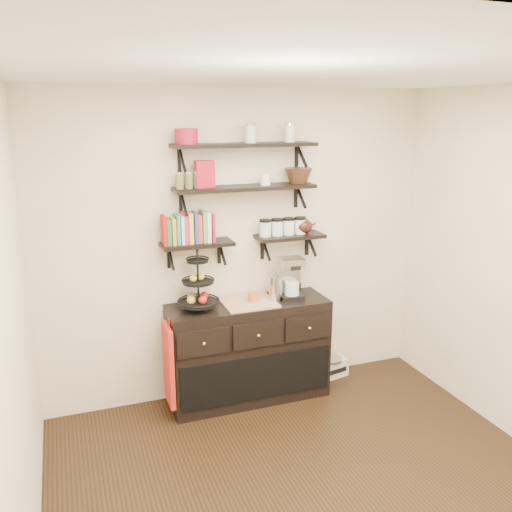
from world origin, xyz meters
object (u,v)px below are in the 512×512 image
object	(u,v)px
coffee_maker	(290,278)
radio	(331,367)
fruit_stand	(199,290)
sideboard	(249,351)

from	to	relation	value
coffee_maker	radio	world-z (taller)	coffee_maker
radio	coffee_maker	bearing A→B (deg)	176.84
coffee_maker	fruit_stand	bearing A→B (deg)	-172.92
fruit_stand	coffee_maker	bearing A→B (deg)	1.47
sideboard	coffee_maker	bearing A→B (deg)	3.57
coffee_maker	sideboard	bearing A→B (deg)	-170.82
fruit_stand	radio	size ratio (longest dim) A/B	1.42
fruit_stand	radio	bearing A→B (deg)	4.22
sideboard	radio	size ratio (longest dim) A/B	3.98
radio	fruit_stand	bearing A→B (deg)	172.11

